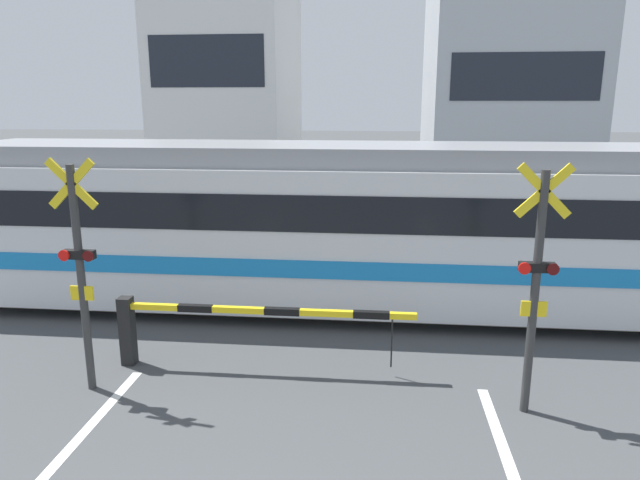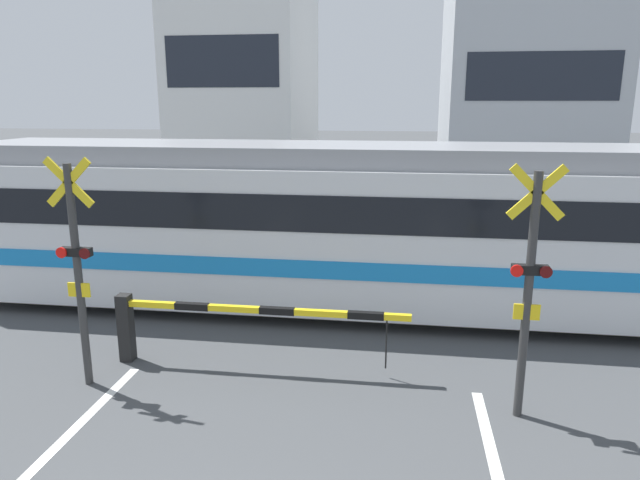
{
  "view_description": "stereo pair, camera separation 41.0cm",
  "coord_description": "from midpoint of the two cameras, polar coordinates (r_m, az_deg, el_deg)",
  "views": [
    {
      "loc": [
        1.0,
        -2.29,
        3.97
      ],
      "look_at": [
        0.0,
        7.45,
        1.6
      ],
      "focal_mm": 32.0,
      "sensor_mm": 36.0,
      "label": 1
    },
    {
      "loc": [
        1.41,
        -2.24,
        3.97
      ],
      "look_at": [
        0.0,
        7.45,
        1.6
      ],
      "focal_mm": 32.0,
      "sensor_mm": 36.0,
      "label": 2
    }
  ],
  "objects": [
    {
      "name": "rail_track_near",
      "position": [
        10.81,
        1.32,
        -7.71
      ],
      "size": [
        50.0,
        0.1,
        0.08
      ],
      "color": "#6B6051",
      "rests_on": "ground_plane"
    },
    {
      "name": "rail_track_far",
      "position": [
        12.15,
        2.14,
        -5.27
      ],
      "size": [
        50.0,
        0.1,
        0.08
      ],
      "color": "#6B6051",
      "rests_on": "ground_plane"
    },
    {
      "name": "commuter_train",
      "position": [
        11.25,
        21.48,
        1.11
      ],
      "size": [
        21.71,
        2.68,
        3.2
      ],
      "color": "silver",
      "rests_on": "ground_plane"
    },
    {
      "name": "crossing_barrier_near",
      "position": [
        8.89,
        -10.38,
        -7.74
      ],
      "size": [
        4.5,
        0.2,
        1.09
      ],
      "color": "black",
      "rests_on": "ground_plane"
    },
    {
      "name": "crossing_barrier_far",
      "position": [
        13.92,
        9.41,
        0.13
      ],
      "size": [
        4.5,
        0.2,
        1.09
      ],
      "color": "black",
      "rests_on": "ground_plane"
    },
    {
      "name": "crossing_signal_left",
      "position": [
        8.45,
        -21.85,
        -2.23
      ],
      "size": [
        0.68,
        0.15,
        3.27
      ],
      "color": "#333333",
      "rests_on": "ground_plane"
    },
    {
      "name": "crossing_signal_right",
      "position": [
        7.55,
        21.64,
        -4.03
      ],
      "size": [
        0.68,
        0.15,
        3.27
      ],
      "color": "#333333",
      "rests_on": "ground_plane"
    },
    {
      "name": "pedestrian",
      "position": [
        17.04,
        6.89,
        3.31
      ],
      "size": [
        0.38,
        0.22,
        1.66
      ],
      "color": "#23232D",
      "rests_on": "ground_plane"
    },
    {
      "name": "building_left_of_street",
      "position": [
        27.87,
        -6.85,
        15.76
      ],
      "size": [
        5.59,
        7.61,
        10.12
      ],
      "color": "white",
      "rests_on": "ground_plane"
    },
    {
      "name": "building_right_of_street",
      "position": [
        27.44,
        19.94,
        13.88
      ],
      "size": [
        6.66,
        7.61,
        8.94
      ],
      "color": "#B2B7BC",
      "rests_on": "ground_plane"
    }
  ]
}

